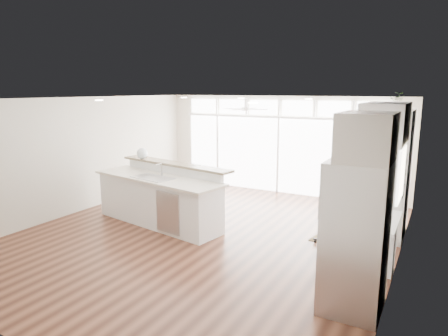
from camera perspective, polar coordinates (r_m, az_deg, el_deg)
The scene contains 24 objects.
floor at distance 8.12m, azimuth -2.63°, elevation -9.63°, with size 7.00×8.00×0.02m, color #3E1E13.
ceiling at distance 7.59m, azimuth -2.82°, elevation 9.86°, with size 7.00×8.00×0.02m, color white.
wall_back at distance 11.30m, azimuth 7.94°, elevation 3.32°, with size 7.00×0.04×2.70m, color beige.
wall_front at distance 4.92m, azimuth -28.11°, elevation -8.22°, with size 7.00×0.04×2.70m, color beige.
wall_left at distance 10.00m, azimuth -20.10°, elevation 1.73°, with size 0.04×8.00×2.70m, color beige.
wall_right at distance 6.66m, azimuth 23.94°, elevation -3.02°, with size 0.04×8.00×2.70m, color beige.
glass_wall at distance 11.29m, azimuth 7.79°, elevation 1.78°, with size 5.80×0.06×2.08m, color white.
transom_row at distance 11.15m, azimuth 7.97°, elevation 8.53°, with size 5.90×0.06×0.40m, color white.
desk_window at distance 6.92m, azimuth 23.97°, elevation -0.83°, with size 0.04×0.85×0.85m, color silver.
ceiling_fan at distance 10.30m, azimuth 3.06°, elevation 8.97°, with size 1.16×1.16×0.32m, color white.
recessed_lights at distance 7.77m, azimuth -2.03°, elevation 9.74°, with size 3.40×3.00×0.02m, color beige.
oven_cabinet at distance 8.46m, azimuth 22.78°, elevation -0.76°, with size 0.64×1.20×2.50m, color white.
desk_nook at distance 7.26m, azimuth 20.61°, elevation -9.65°, with size 0.72×1.30×0.76m, color white.
upper_cabinets at distance 6.84m, azimuth 22.07°, elevation 5.98°, with size 0.64×1.30×0.64m, color white.
refrigerator at distance 5.52m, azimuth 18.28°, elevation -9.25°, with size 0.76×0.90×2.00m, color silver.
fridge_cabinet at distance 5.21m, azimuth 19.79°, elevation 4.21°, with size 0.64×0.90×0.60m, color white.
framed_photos at distance 7.55m, azimuth 24.31°, elevation -1.08°, with size 0.06×0.22×0.80m, color black.
kitchen_island at distance 8.71m, azimuth -9.42°, elevation -3.85°, with size 3.21×1.21×1.27m, color white.
rug at distance 8.12m, azimuth 15.44°, elevation -9.94°, with size 0.81×0.58×0.01m, color #332310.
office_chair at distance 7.72m, azimuth 15.24°, elevation -7.19°, with size 0.51×0.47×0.99m, color black.
fishbowl at distance 9.52m, azimuth -11.60°, elevation 2.06°, with size 0.26×0.26×0.26m, color silver.
monitor at distance 7.10m, azimuth 20.28°, elevation -5.27°, with size 0.08×0.45×0.38m, color black.
keyboard at distance 7.17m, azimuth 18.84°, elevation -6.51°, with size 0.13×0.35×0.02m, color silver.
potted_plant at distance 8.31m, azimuth 23.50°, elevation 8.56°, with size 0.29×0.32×0.25m, color #345A26.
Camera 1 is at (3.97, -6.47, 2.87)m, focal length 32.00 mm.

